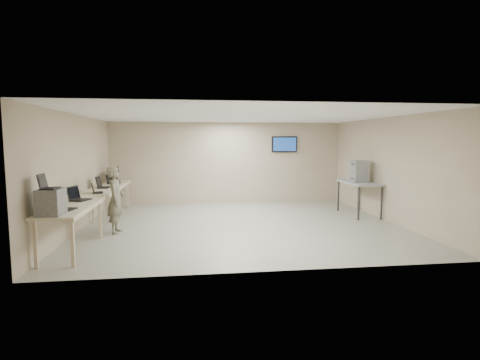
{
  "coord_description": "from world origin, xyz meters",
  "views": [
    {
      "loc": [
        -1.26,
        -9.43,
        2.17
      ],
      "look_at": [
        0.0,
        0.2,
        1.15
      ],
      "focal_mm": 28.0,
      "sensor_mm": 36.0,
      "label": 1
    }
  ],
  "objects": [
    {
      "name": "storage_bins",
      "position": [
        3.58,
        0.87,
        1.29
      ],
      "size": [
        0.4,
        0.45,
        0.64
      ],
      "color": "gray",
      "rests_on": "side_table"
    },
    {
      "name": "side_table",
      "position": [
        3.6,
        0.87,
        0.91
      ],
      "size": [
        0.76,
        1.63,
        0.98
      ],
      "color": "#919AA0",
      "rests_on": "ground"
    },
    {
      "name": "laptop_0",
      "position": [
        -3.6,
        -2.27,
        0.97
      ],
      "size": [
        0.34,
        0.38,
        0.26
      ],
      "rotation": [
        0.0,
        0.0,
        -0.21
      ],
      "color": "black",
      "rests_on": "workbench"
    },
    {
      "name": "soldier",
      "position": [
        -3.03,
        -0.43,
        0.79
      ],
      "size": [
        0.39,
        0.59,
        1.58
      ],
      "primitive_type": "imported",
      "rotation": [
        0.0,
        0.0,
        1.59
      ],
      "color": "#5D5E4E",
      "rests_on": "ground"
    },
    {
      "name": "laptop_2",
      "position": [
        -3.59,
        0.0,
        0.97
      ],
      "size": [
        0.34,
        0.37,
        0.26
      ],
      "rotation": [
        0.0,
        0.0,
        0.23
      ],
      "color": "black",
      "rests_on": "workbench"
    },
    {
      "name": "monitor_near",
      "position": [
        -3.6,
        2.3,
        1.16
      ],
      "size": [
        0.2,
        0.44,
        0.44
      ],
      "color": "black",
      "rests_on": "workbench"
    },
    {
      "name": "laptop_4",
      "position": [
        -3.59,
        2.0,
        0.97
      ],
      "size": [
        0.4,
        0.43,
        0.29
      ],
      "rotation": [
        0.0,
        0.0,
        -0.27
      ],
      "color": "black",
      "rests_on": "workbench"
    },
    {
      "name": "workbench",
      "position": [
        -3.59,
        0.0,
        0.83
      ],
      "size": [
        0.76,
        6.0,
        0.9
      ],
      "color": "beige",
      "rests_on": "ground"
    },
    {
      "name": "monitor_far",
      "position": [
        -3.6,
        2.75,
        1.17
      ],
      "size": [
        0.2,
        0.46,
        0.45
      ],
      "color": "black",
      "rests_on": "workbench"
    },
    {
      "name": "room",
      "position": [
        0.03,
        0.06,
        1.41
      ],
      "size": [
        8.01,
        7.01,
        2.81
      ],
      "color": "#A9A997",
      "rests_on": "ground"
    },
    {
      "name": "laptop_1",
      "position": [
        -3.67,
        -1.17,
        0.98
      ],
      "size": [
        0.45,
        0.47,
        0.31
      ],
      "rotation": [
        0.0,
        0.0,
        -0.34
      ],
      "color": "black",
      "rests_on": "workbench"
    },
    {
      "name": "equipment_box",
      "position": [
        -3.65,
        -2.75,
        1.13
      ],
      "size": [
        0.4,
        0.45,
        0.45
      ],
      "primitive_type": "cube",
      "rotation": [
        0.0,
        0.0,
        -0.04
      ],
      "color": "gray",
      "rests_on": "workbench"
    },
    {
      "name": "laptop_3",
      "position": [
        -3.67,
        1.03,
        0.98
      ],
      "size": [
        0.35,
        0.42,
        0.31
      ],
      "rotation": [
        0.0,
        0.0,
        -0.06
      ],
      "color": "black",
      "rests_on": "workbench"
    },
    {
      "name": "laptop_on_box",
      "position": [
        -3.7,
        -2.75,
        1.42
      ],
      "size": [
        0.29,
        0.34,
        0.26
      ],
      "rotation": [
        0.0,
        0.0,
        -0.04
      ],
      "color": "black",
      "rests_on": "equipment_box"
    }
  ]
}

